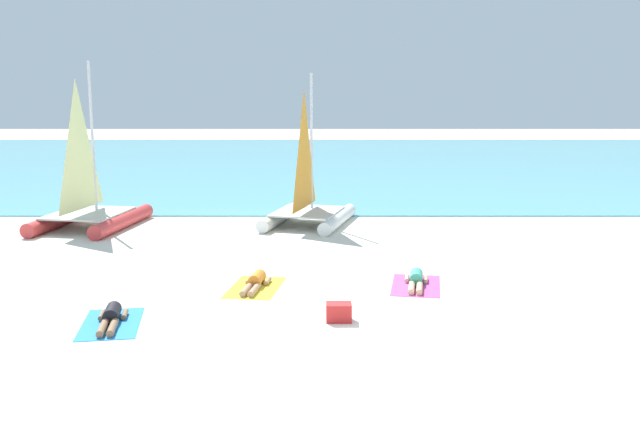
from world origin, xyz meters
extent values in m
plane|color=silver|center=(0.00, 10.00, 0.00)|extent=(120.00, 120.00, 0.00)
cube|color=#5BB2C1|center=(0.00, 31.20, 0.03)|extent=(120.00, 40.00, 0.05)
cylinder|color=white|center=(-1.44, 10.04, 0.22)|extent=(1.38, 3.87, 0.44)
cylinder|color=white|center=(0.53, 9.54, 0.22)|extent=(1.38, 3.87, 0.44)
cube|color=silver|center=(-0.50, 9.61, 0.47)|extent=(2.58, 2.91, 0.06)
cylinder|color=silver|center=(-0.37, 10.15, 2.75)|extent=(0.09, 0.09, 4.62)
pyramid|color=orange|center=(-0.59, 9.26, 2.61)|extent=(0.55, 1.98, 3.88)
cylinder|color=#CC3838|center=(-8.74, 9.42, 0.24)|extent=(1.05, 4.19, 0.48)
cylinder|color=#CC3838|center=(-6.58, 9.11, 0.24)|extent=(1.05, 4.19, 0.48)
cube|color=silver|center=(-7.69, 9.07, 0.51)|extent=(2.53, 2.94, 0.06)
cylinder|color=silver|center=(-7.61, 9.66, 2.95)|extent=(0.10, 0.10, 4.95)
pyramid|color=#EAEA99|center=(-7.74, 8.69, 2.80)|extent=(0.36, 2.17, 4.16)
cube|color=#338CD8|center=(-4.14, -0.55, 0.01)|extent=(1.38, 2.05, 0.01)
cylinder|color=black|center=(-4.17, -0.35, 0.16)|extent=(0.39, 0.66, 0.30)
sphere|color=#8C6647|center=(-4.23, 0.05, 0.16)|extent=(0.22, 0.22, 0.22)
cylinder|color=#8C6647|center=(-4.16, -1.01, 0.08)|extent=(0.26, 0.79, 0.14)
cylinder|color=#8C6647|center=(-3.98, -0.98, 0.08)|extent=(0.26, 0.79, 0.14)
cylinder|color=#8C6647|center=(-4.41, -0.23, 0.07)|extent=(0.17, 0.46, 0.10)
cylinder|color=#8C6647|center=(-3.98, -0.17, 0.07)|extent=(0.17, 0.46, 0.10)
cube|color=yellow|center=(-1.57, 1.99, 0.01)|extent=(1.36, 2.04, 0.01)
cylinder|color=orange|center=(-1.54, 2.19, 0.16)|extent=(0.38, 0.66, 0.30)
sphere|color=tan|center=(-1.49, 2.60, 0.16)|extent=(0.22, 0.22, 0.22)
cylinder|color=tan|center=(-1.72, 1.56, 0.08)|extent=(0.25, 0.79, 0.14)
cylinder|color=tan|center=(-1.55, 1.54, 0.08)|extent=(0.25, 0.79, 0.14)
cylinder|color=tan|center=(-1.74, 2.38, 0.07)|extent=(0.16, 0.46, 0.10)
cylinder|color=tan|center=(-1.30, 2.31, 0.07)|extent=(0.16, 0.46, 0.10)
cube|color=#D84C99|center=(2.15, 2.16, 0.01)|extent=(1.38, 2.05, 0.01)
cylinder|color=#3FB28C|center=(2.18, 2.36, 0.16)|extent=(0.39, 0.66, 0.30)
sphere|color=#D8AD84|center=(2.25, 2.76, 0.16)|extent=(0.22, 0.22, 0.22)
cylinder|color=#D8AD84|center=(1.99, 1.73, 0.08)|extent=(0.26, 0.79, 0.14)
cylinder|color=#D8AD84|center=(2.17, 1.70, 0.08)|extent=(0.26, 0.79, 0.14)
cylinder|color=#D8AD84|center=(1.99, 2.54, 0.07)|extent=(0.17, 0.46, 0.10)
cylinder|color=#D8AD84|center=(2.42, 2.48, 0.07)|extent=(0.17, 0.46, 0.10)
cube|color=red|center=(0.29, -0.37, 0.18)|extent=(0.50, 0.36, 0.36)
camera|label=1|loc=(-0.08, -13.59, 4.46)|focal=39.39mm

